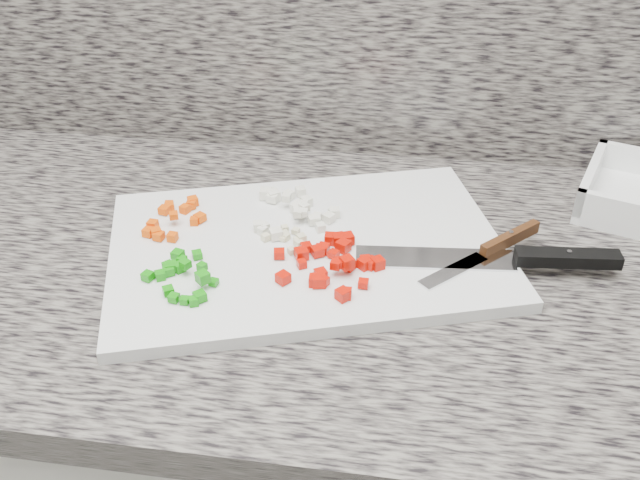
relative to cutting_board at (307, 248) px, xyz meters
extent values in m
cube|color=slate|center=(-0.03, 0.00, -0.03)|extent=(3.96, 0.64, 0.04)
cube|color=silver|center=(0.00, 0.00, 0.00)|extent=(0.56, 0.46, 0.02)
cube|color=#E04A04|center=(-0.19, -0.02, 0.01)|extent=(0.01, 0.01, 0.01)
cube|color=#E04A04|center=(-0.15, 0.03, 0.01)|extent=(0.02, 0.02, 0.01)
cube|color=#E04A04|center=(-0.20, 0.06, 0.01)|extent=(0.01, 0.01, 0.01)
cube|color=#E04A04|center=(-0.20, 0.04, 0.01)|extent=(0.01, 0.01, 0.01)
cube|color=#E04A04|center=(-0.19, 0.05, 0.01)|extent=(0.02, 0.02, 0.01)
cube|color=#E04A04|center=(-0.17, 0.06, 0.01)|extent=(0.01, 0.01, 0.01)
cube|color=#E04A04|center=(-0.18, 0.02, 0.02)|extent=(0.01, 0.01, 0.01)
cube|color=#E04A04|center=(-0.20, 0.00, 0.01)|extent=(0.01, 0.01, 0.01)
cube|color=#E04A04|center=(-0.20, 0.00, 0.01)|extent=(0.01, 0.01, 0.01)
cube|color=#E04A04|center=(-0.17, -0.02, 0.01)|extent=(0.01, 0.01, 0.01)
cube|color=#E04A04|center=(-0.17, 0.06, 0.01)|extent=(0.01, 0.01, 0.01)
cube|color=#E04A04|center=(-0.20, -0.01, 0.01)|extent=(0.01, 0.01, 0.01)
cube|color=#E04A04|center=(-0.15, 0.02, 0.01)|extent=(0.01, 0.01, 0.01)
cube|color=#E04A04|center=(-0.19, -0.01, 0.01)|extent=(0.02, 0.02, 0.01)
cube|color=#E04A04|center=(-0.17, 0.05, 0.01)|extent=(0.01, 0.01, 0.01)
cube|color=#E04A04|center=(-0.17, 0.05, 0.01)|extent=(0.01, 0.01, 0.01)
cube|color=#E04A04|center=(-0.17, 0.07, 0.01)|extent=(0.02, 0.02, 0.01)
cube|color=silver|center=(0.02, 0.07, 0.01)|extent=(0.01, 0.01, 0.01)
cube|color=silver|center=(-0.04, 0.10, 0.01)|extent=(0.02, 0.02, 0.01)
cube|color=silver|center=(0.02, 0.05, 0.01)|extent=(0.02, 0.02, 0.01)
cube|color=silver|center=(0.01, 0.03, 0.01)|extent=(0.01, 0.01, 0.01)
cube|color=silver|center=(-0.06, 0.10, 0.02)|extent=(0.02, 0.02, 0.01)
cube|color=silver|center=(-0.03, 0.12, 0.01)|extent=(0.02, 0.02, 0.01)
cube|color=silver|center=(-0.07, 0.02, 0.01)|extent=(0.02, 0.02, 0.01)
cube|color=silver|center=(0.03, 0.07, 0.01)|extent=(0.02, 0.02, 0.01)
cube|color=silver|center=(0.00, 0.05, 0.01)|extent=(0.01, 0.01, 0.01)
cube|color=silver|center=(-0.02, 0.07, 0.02)|extent=(0.02, 0.02, 0.01)
cube|color=silver|center=(-0.06, 0.01, 0.01)|extent=(0.01, 0.01, 0.01)
cube|color=silver|center=(-0.04, 0.08, 0.02)|extent=(0.01, 0.01, 0.01)
cube|color=silver|center=(-0.04, 0.00, 0.02)|extent=(0.02, 0.02, 0.01)
cube|color=silver|center=(-0.06, 0.02, 0.01)|extent=(0.02, 0.02, 0.01)
cube|color=silver|center=(-0.07, 0.11, 0.01)|extent=(0.02, 0.02, 0.01)
cube|color=silver|center=(-0.02, 0.07, 0.02)|extent=(0.02, 0.02, 0.01)
cube|color=silver|center=(-0.02, 0.06, 0.02)|extent=(0.02, 0.02, 0.01)
cube|color=silver|center=(-0.01, 0.09, 0.01)|extent=(0.02, 0.02, 0.01)
cube|color=silver|center=(0.00, 0.05, 0.01)|extent=(0.01, 0.01, 0.01)
cube|color=silver|center=(-0.07, 0.10, 0.02)|extent=(0.02, 0.02, 0.01)
cube|color=silver|center=(-0.01, 0.05, 0.02)|extent=(0.01, 0.01, 0.01)
cube|color=silver|center=(-0.01, 0.06, 0.02)|extent=(0.02, 0.02, 0.01)
cube|color=silver|center=(-0.06, 0.09, 0.02)|extent=(0.02, 0.02, 0.01)
cube|color=silver|center=(-0.02, 0.04, 0.02)|extent=(0.01, 0.01, 0.01)
cube|color=silver|center=(0.00, 0.04, 0.01)|extent=(0.02, 0.02, 0.01)
cube|color=#13890C|center=(-0.13, -0.14, 0.01)|extent=(0.01, 0.01, 0.01)
cube|color=#13890C|center=(-0.15, -0.06, 0.01)|extent=(0.02, 0.02, 0.01)
cube|color=#13890C|center=(-0.10, -0.11, 0.02)|extent=(0.02, 0.02, 0.01)
cube|color=#13890C|center=(-0.17, -0.10, 0.01)|extent=(0.01, 0.01, 0.01)
cube|color=#13890C|center=(-0.14, -0.08, 0.01)|extent=(0.02, 0.02, 0.01)
cube|color=#13890C|center=(-0.16, -0.10, 0.01)|extent=(0.01, 0.01, 0.01)
cube|color=#13890C|center=(-0.14, -0.06, 0.01)|extent=(0.01, 0.01, 0.01)
cube|color=#13890C|center=(-0.15, -0.08, 0.01)|extent=(0.02, 0.02, 0.01)
cube|color=#13890C|center=(-0.14, -0.13, 0.01)|extent=(0.02, 0.02, 0.01)
cube|color=#13890C|center=(-0.15, -0.09, 0.01)|extent=(0.02, 0.02, 0.01)
cube|color=#13890C|center=(-0.11, -0.14, 0.01)|extent=(0.01, 0.01, 0.01)
cube|color=#13890C|center=(-0.15, -0.08, 0.01)|extent=(0.02, 0.02, 0.01)
cube|color=#13890C|center=(-0.11, -0.09, 0.02)|extent=(0.01, 0.01, 0.01)
cube|color=#13890C|center=(-0.13, -0.05, 0.01)|extent=(0.02, 0.02, 0.01)
cube|color=#13890C|center=(-0.10, -0.14, 0.01)|extent=(0.01, 0.01, 0.01)
cube|color=#13890C|center=(-0.13, -0.09, 0.02)|extent=(0.01, 0.01, 0.01)
cube|color=#13890C|center=(-0.10, -0.13, 0.01)|extent=(0.02, 0.02, 0.01)
cube|color=#13890C|center=(-0.09, -0.10, 0.01)|extent=(0.01, 0.01, 0.01)
cube|color=#C10F02|center=(0.05, 0.01, 0.02)|extent=(0.02, 0.02, 0.01)
cube|color=#C10F02|center=(0.06, -0.05, 0.01)|extent=(0.02, 0.02, 0.01)
cube|color=#C10F02|center=(0.00, -0.03, 0.02)|extent=(0.02, 0.02, 0.01)
cube|color=#C10F02|center=(0.03, -0.08, 0.02)|extent=(0.02, 0.02, 0.01)
cube|color=#C10F02|center=(0.00, -0.05, 0.01)|extent=(0.01, 0.01, 0.01)
cube|color=#C10F02|center=(0.08, -0.04, 0.01)|extent=(0.02, 0.02, 0.01)
cube|color=#C10F02|center=(0.03, 0.00, 0.01)|extent=(0.01, 0.01, 0.01)
cube|color=#C10F02|center=(0.02, -0.08, 0.01)|extent=(0.01, 0.01, 0.01)
cube|color=#C10F02|center=(0.08, -0.04, 0.01)|extent=(0.02, 0.02, 0.01)
cube|color=#C10F02|center=(0.06, -0.10, 0.01)|extent=(0.01, 0.01, 0.01)
cube|color=#C10F02|center=(0.09, -0.04, 0.01)|extent=(0.02, 0.02, 0.01)
cube|color=#C10F02|center=(0.00, -0.02, 0.01)|extent=(0.02, 0.02, 0.01)
cube|color=#C10F02|center=(0.06, -0.10, 0.01)|extent=(0.02, 0.02, 0.01)
cube|color=#C10F02|center=(0.08, -0.04, 0.01)|extent=(0.01, 0.01, 0.01)
cube|color=#C10F02|center=(0.03, -0.07, 0.01)|extent=(0.02, 0.02, 0.01)
cube|color=#C10F02|center=(0.04, -0.03, 0.01)|extent=(0.01, 0.01, 0.01)
cube|color=#C10F02|center=(0.03, -0.08, 0.01)|extent=(0.02, 0.02, 0.01)
cube|color=#C10F02|center=(0.08, -0.08, 0.01)|extent=(0.01, 0.01, 0.01)
cube|color=#C10F02|center=(0.04, 0.00, 0.02)|extent=(0.02, 0.02, 0.01)
cube|color=#C10F02|center=(-0.03, -0.04, 0.01)|extent=(0.02, 0.02, 0.01)
cube|color=#C10F02|center=(0.02, -0.03, 0.02)|extent=(0.02, 0.02, 0.01)
cube|color=#C10F02|center=(0.08, -0.04, 0.01)|extent=(0.02, 0.02, 0.01)
cube|color=#C10F02|center=(0.05, -0.01, 0.02)|extent=(0.02, 0.02, 0.01)
cube|color=#C10F02|center=(0.04, -0.06, 0.02)|extent=(0.01, 0.01, 0.01)
cube|color=#C10F02|center=(0.05, -0.06, 0.02)|extent=(0.01, 0.01, 0.01)
cube|color=#C10F02|center=(0.02, -0.02, 0.01)|extent=(0.01, 0.01, 0.01)
cube|color=#C10F02|center=(0.02, -0.02, 0.01)|extent=(0.02, 0.02, 0.01)
cube|color=#C10F02|center=(-0.01, -0.08, 0.02)|extent=(0.02, 0.02, 0.01)
cube|color=#C10F02|center=(0.06, -0.06, 0.03)|extent=(0.02, 0.02, 0.01)
cube|color=beige|center=(-0.01, 0.00, 0.01)|extent=(0.01, 0.01, 0.01)
cube|color=beige|center=(-0.03, 0.00, 0.01)|extent=(0.01, 0.01, 0.01)
cube|color=beige|center=(-0.01, 0.00, 0.01)|extent=(0.01, 0.01, 0.01)
cube|color=beige|center=(-0.02, 0.02, 0.01)|extent=(0.01, 0.01, 0.01)
cube|color=beige|center=(-0.04, 0.01, 0.01)|extent=(0.01, 0.01, 0.01)
cube|color=beige|center=(-0.05, 0.00, 0.01)|extent=(0.01, 0.01, 0.01)
cube|color=beige|center=(-0.03, 0.01, 0.01)|extent=(0.01, 0.01, 0.01)
cube|color=beige|center=(-0.03, 0.01, 0.01)|extent=(0.01, 0.01, 0.01)
cube|color=beige|center=(-0.01, -0.01, 0.01)|extent=(0.01, 0.01, 0.01)
cube|color=beige|center=(-0.01, 0.00, 0.01)|extent=(0.01, 0.01, 0.01)
cube|color=beige|center=(-0.03, 0.00, 0.01)|extent=(0.01, 0.01, 0.01)
cube|color=beige|center=(-0.01, -0.03, 0.01)|extent=(0.01, 0.01, 0.01)
cube|color=beige|center=(-0.03, 0.02, 0.01)|extent=(0.01, 0.01, 0.01)
cube|color=silver|center=(0.16, -0.01, 0.01)|extent=(0.19, 0.06, 0.00)
cube|color=black|center=(0.32, 0.00, 0.02)|extent=(0.13, 0.04, 0.02)
cylinder|color=silver|center=(0.32, 0.00, 0.03)|extent=(0.01, 0.01, 0.00)
cube|color=silver|center=(0.18, -0.03, 0.01)|extent=(0.08, 0.08, 0.00)
cube|color=#432410|center=(0.25, 0.04, 0.02)|extent=(0.08, 0.08, 0.02)
cylinder|color=silver|center=(0.25, 0.04, 0.03)|extent=(0.01, 0.01, 0.00)
cube|color=white|center=(0.37, 0.20, 0.02)|extent=(0.07, 0.17, 0.04)
camera|label=1|loc=(0.13, -0.73, 0.51)|focal=40.00mm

